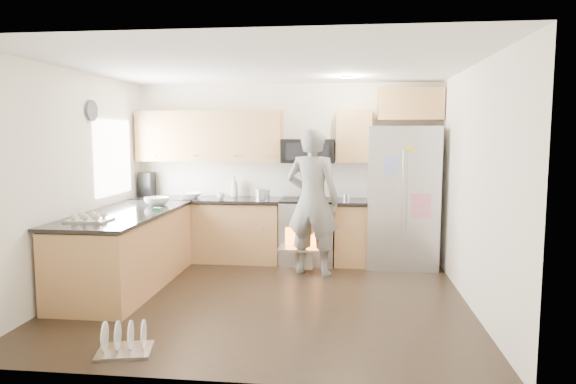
# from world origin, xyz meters

# --- Properties ---
(ground) EXTENTS (4.50, 4.50, 0.00)m
(ground) POSITION_xyz_m (0.00, 0.00, 0.00)
(ground) COLOR black
(ground) RESTS_ON ground
(room_shell) EXTENTS (4.54, 4.04, 2.62)m
(room_shell) POSITION_xyz_m (-0.04, 0.02, 1.67)
(room_shell) COLOR white
(room_shell) RESTS_ON ground
(back_cabinet_run) EXTENTS (4.45, 0.64, 2.50)m
(back_cabinet_run) POSITION_xyz_m (-0.59, 1.75, 0.96)
(back_cabinet_run) COLOR #BD7E4B
(back_cabinet_run) RESTS_ON ground
(peninsula) EXTENTS (0.96, 2.36, 1.03)m
(peninsula) POSITION_xyz_m (-1.75, 0.25, 0.46)
(peninsula) COLOR #BD7E4B
(peninsula) RESTS_ON ground
(stove_range) EXTENTS (0.76, 0.97, 1.79)m
(stove_range) POSITION_xyz_m (0.35, 1.69, 0.68)
(stove_range) COLOR #B7B7BC
(stove_range) RESTS_ON ground
(refrigerator) EXTENTS (0.98, 0.78, 1.97)m
(refrigerator) POSITION_xyz_m (1.69, 1.70, 0.98)
(refrigerator) COLOR #B7B7BC
(refrigerator) RESTS_ON ground
(person) EXTENTS (0.81, 0.63, 1.96)m
(person) POSITION_xyz_m (0.47, 1.09, 0.98)
(person) COLOR gray
(person) RESTS_ON ground
(dish_rack) EXTENTS (0.52, 0.45, 0.28)m
(dish_rack) POSITION_xyz_m (-0.97, -1.58, 0.07)
(dish_rack) COLOR #B7B7BC
(dish_rack) RESTS_ON ground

